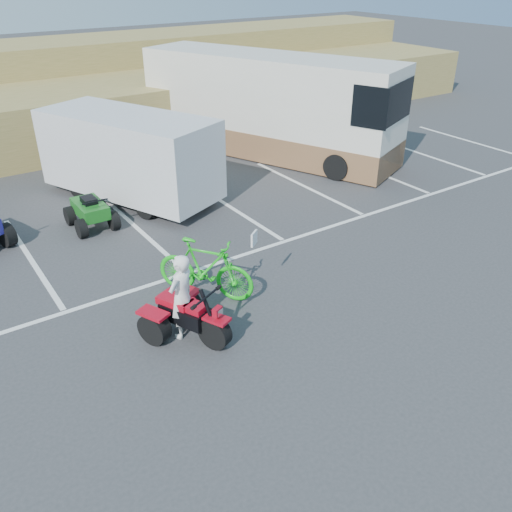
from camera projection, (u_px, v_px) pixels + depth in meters
ground at (247, 327)px, 10.22m from camera, size 100.00×100.00×0.00m
parking_stripes at (187, 235)px, 13.59m from camera, size 28.00×5.16×0.01m
grass_embankment at (25, 97)px, 20.74m from camera, size 40.00×8.50×3.10m
red_trike_atv at (191, 337)px, 9.96m from camera, size 1.76×1.96×1.04m
rider at (182, 296)px, 9.62m from camera, size 0.71×0.61×1.66m
green_dirt_bike at (205, 268)px, 10.90m from camera, size 1.70×2.04×1.25m
cargo_trailer at (129, 154)px, 15.11m from camera, size 3.93×5.56×2.41m
rv_motorhome at (268, 113)px, 18.66m from camera, size 5.68×9.31×3.28m
quad_atv_green at (93, 226)px, 14.04m from camera, size 1.04×1.39×0.91m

